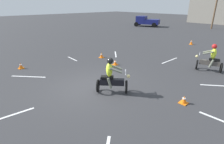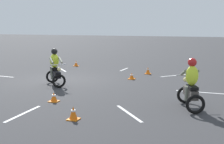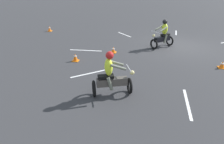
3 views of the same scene
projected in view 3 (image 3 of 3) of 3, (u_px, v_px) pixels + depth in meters
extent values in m
plane|color=#333335|center=(180.00, 46.00, 13.34)|extent=(120.00, 120.00, 0.00)
torus|color=black|center=(154.00, 44.00, 12.72)|extent=(0.48, 0.51, 0.60)
torus|color=black|center=(170.00, 41.00, 13.37)|extent=(0.48, 0.51, 0.60)
cube|color=black|center=(162.00, 39.00, 12.95)|extent=(0.96, 0.93, 0.28)
cube|color=black|center=(165.00, 35.00, 12.97)|extent=(0.59, 0.57, 0.10)
cylinder|color=silver|center=(156.00, 32.00, 12.45)|extent=(0.51, 0.53, 0.04)
sphere|color=#F2E08C|center=(154.00, 36.00, 12.46)|extent=(0.23, 0.23, 0.16)
ellipsoid|color=#D8F233|center=(165.00, 29.00, 12.77)|extent=(0.48, 0.48, 0.64)
cylinder|color=slate|center=(159.00, 28.00, 12.76)|extent=(0.46, 0.44, 0.27)
cylinder|color=slate|center=(164.00, 29.00, 12.45)|extent=(0.46, 0.44, 0.27)
cylinder|color=slate|center=(162.00, 38.00, 13.11)|extent=(0.26, 0.26, 0.51)
cylinder|color=slate|center=(165.00, 39.00, 12.89)|extent=(0.26, 0.26, 0.51)
sphere|color=black|center=(165.00, 22.00, 12.58)|extent=(0.40, 0.40, 0.28)
torus|color=black|center=(130.00, 86.00, 7.95)|extent=(0.30, 0.60, 0.60)
torus|color=black|center=(94.00, 89.00, 7.75)|extent=(0.30, 0.60, 0.60)
cube|color=#4C4742|center=(112.00, 82.00, 7.76)|extent=(1.12, 0.60, 0.28)
cube|color=black|center=(106.00, 77.00, 7.64)|extent=(0.62, 0.44, 0.10)
cylinder|color=silver|center=(129.00, 68.00, 7.66)|extent=(0.27, 0.67, 0.04)
sphere|color=#F2E08C|center=(132.00, 73.00, 7.75)|extent=(0.20, 0.20, 0.16)
ellipsoid|color=#D8F233|center=(109.00, 67.00, 7.51)|extent=(0.40, 0.47, 0.64)
cylinder|color=slate|center=(118.00, 67.00, 7.35)|extent=(0.55, 0.27, 0.27)
cylinder|color=slate|center=(116.00, 63.00, 7.71)|extent=(0.55, 0.27, 0.27)
cylinder|color=slate|center=(110.00, 84.00, 7.62)|extent=(0.27, 0.20, 0.51)
cylinder|color=slate|center=(109.00, 80.00, 7.87)|extent=(0.27, 0.20, 0.51)
sphere|color=red|center=(110.00, 55.00, 7.34)|extent=(0.36, 0.36, 0.28)
cube|color=orange|center=(113.00, 52.00, 12.24)|extent=(0.32, 0.32, 0.03)
cone|color=orange|center=(113.00, 50.00, 12.17)|extent=(0.24, 0.24, 0.31)
cylinder|color=white|center=(113.00, 49.00, 12.16)|extent=(0.13, 0.13, 0.05)
cube|color=orange|center=(50.00, 31.00, 16.87)|extent=(0.32, 0.32, 0.03)
cone|color=orange|center=(49.00, 28.00, 16.79)|extent=(0.24, 0.24, 0.38)
cylinder|color=white|center=(49.00, 28.00, 16.76)|extent=(0.13, 0.13, 0.05)
cube|color=orange|center=(76.00, 61.00, 11.06)|extent=(0.32, 0.32, 0.03)
cone|color=orange|center=(75.00, 57.00, 10.98)|extent=(0.24, 0.24, 0.37)
cylinder|color=white|center=(75.00, 56.00, 10.95)|extent=(0.13, 0.13, 0.05)
cube|color=orange|center=(222.00, 68.00, 10.24)|extent=(0.32, 0.32, 0.03)
cone|color=orange|center=(222.00, 64.00, 10.17)|extent=(0.24, 0.24, 0.29)
cylinder|color=white|center=(222.00, 64.00, 10.15)|extent=(0.13, 0.13, 0.05)
cube|color=silver|center=(86.00, 50.00, 12.61)|extent=(1.87, 0.17, 0.01)
cube|color=silver|center=(91.00, 73.00, 9.70)|extent=(1.56, 1.31, 0.01)
cube|color=silver|center=(187.00, 103.00, 7.41)|extent=(0.12, 1.99, 0.01)
cube|color=silver|center=(176.00, 33.00, 16.43)|extent=(0.23, 1.44, 0.01)
cube|color=silver|center=(124.00, 34.00, 15.94)|extent=(1.16, 1.31, 0.01)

